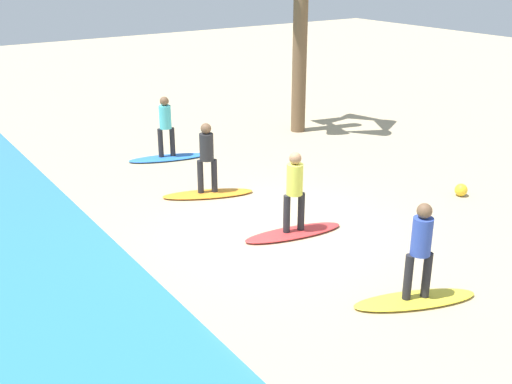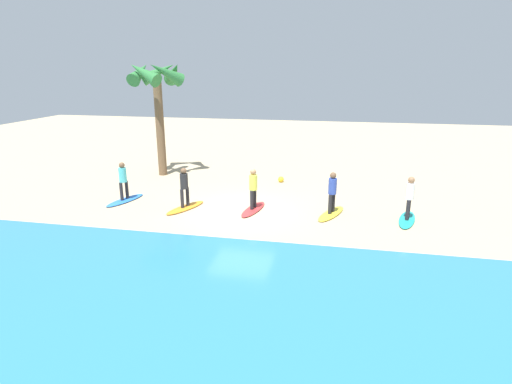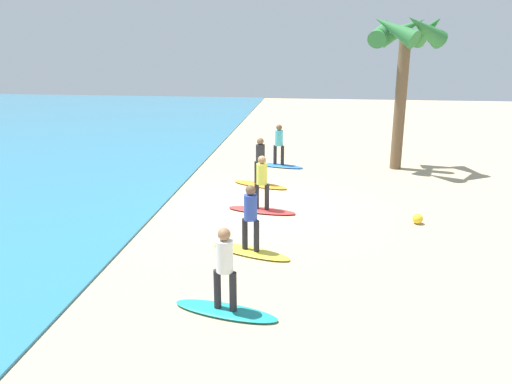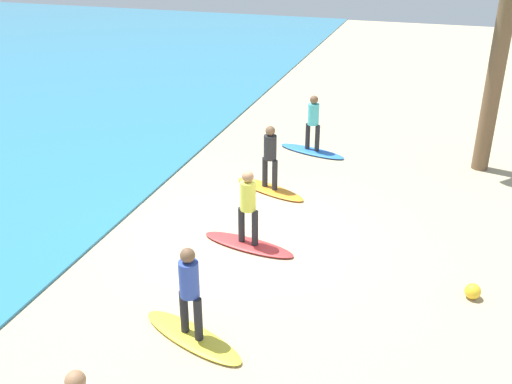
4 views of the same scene
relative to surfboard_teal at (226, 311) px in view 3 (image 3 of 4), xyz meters
The scene contains 13 objects.
ground_plane 6.44m from the surfboard_teal, ahead, with size 60.00×60.00×0.00m, color tan.
surfboard_teal is the anchor object (origin of this frame).
surfer_teal 0.99m from the surfboard_teal, ahead, with size 0.32×0.45×1.64m.
surfboard_yellow 2.86m from the surfboard_teal, ahead, with size 2.10×0.56×0.09m, color yellow.
surfer_yellow 3.02m from the surfboard_teal, ahead, with size 0.32×0.44×1.64m.
surfboard_red 5.99m from the surfboard_teal, ahead, with size 2.10×0.56×0.09m, color red.
surfer_red 6.07m from the surfboard_teal, ahead, with size 0.32×0.45×1.64m.
surfboard_orange 8.79m from the surfboard_teal, ahead, with size 2.10×0.56×0.09m, color orange.
surfer_orange 8.84m from the surfboard_teal, ahead, with size 0.32×0.43×1.64m.
surfboard_blue 11.72m from the surfboard_teal, ahead, with size 2.10×0.56×0.09m, color blue.
surfer_blue 11.76m from the surfboard_teal, ahead, with size 0.32×0.45×1.64m.
palm_tree 13.77m from the surfboard_teal, 21.78° to the right, with size 2.88×3.03×6.05m.
beach_ball 7.10m from the surfboard_teal, 39.50° to the right, with size 0.29×0.29×0.29m, color yellow.
Camera 3 is at (-14.97, -1.70, 5.02)m, focal length 35.85 mm.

